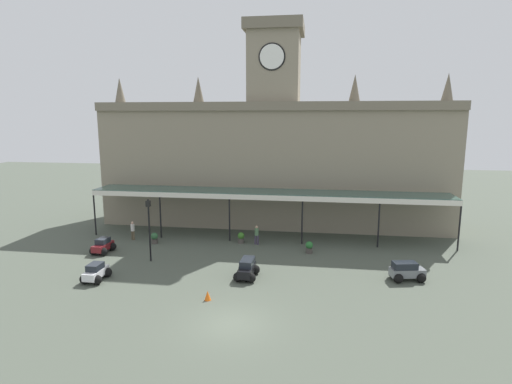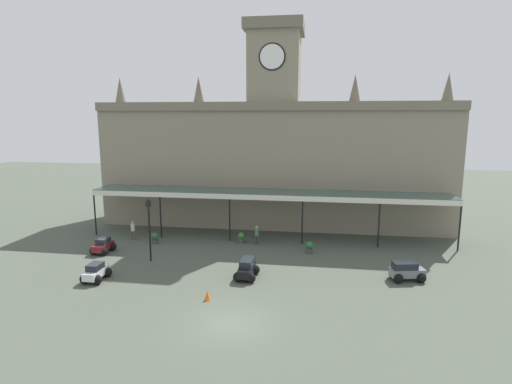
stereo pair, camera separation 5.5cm
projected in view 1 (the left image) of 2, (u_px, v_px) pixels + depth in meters
The scene contains 14 objects.
ground_plane at pixel (231, 324), 21.90m from camera, with size 140.00×140.00×0.00m, color #4A5145.
station_building at pixel (274, 157), 41.41m from camera, with size 34.11×6.45×19.65m.
entrance_canopy at pixel (267, 193), 36.59m from camera, with size 31.94×3.26×4.29m.
car_white_sedan at pixel (96, 273), 27.62m from camera, with size 1.52×2.05×1.19m.
car_maroon_sedan at pixel (103, 247), 33.28m from camera, with size 1.58×2.09×1.19m.
car_grey_estate at pixel (407, 272), 27.64m from camera, with size 2.39×1.84×1.27m.
car_black_estate at pixel (247, 270), 28.10m from camera, with size 1.60×2.28×1.27m.
pedestrian_beside_cars at pixel (257, 234), 35.31m from camera, with size 0.38×0.34×1.67m.
pedestrian_near_entrance at pixel (133, 230), 36.67m from camera, with size 0.36×0.34×1.67m.
victorian_lamppost at pixel (149, 223), 30.88m from camera, with size 0.30×0.30×4.82m.
traffic_cone at pixel (208, 296), 24.67m from camera, with size 0.40×0.40×0.58m, color orange.
planter_by_canopy at pixel (241, 238), 35.80m from camera, with size 0.60×0.60×0.96m.
planter_near_kerb at pixel (154, 238), 35.67m from camera, with size 0.60×0.60×0.96m.
planter_forecourt_centre at pixel (309, 247), 33.18m from camera, with size 0.60×0.60×0.96m.
Camera 1 is at (4.29, -19.86, 10.85)m, focal length 28.92 mm.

